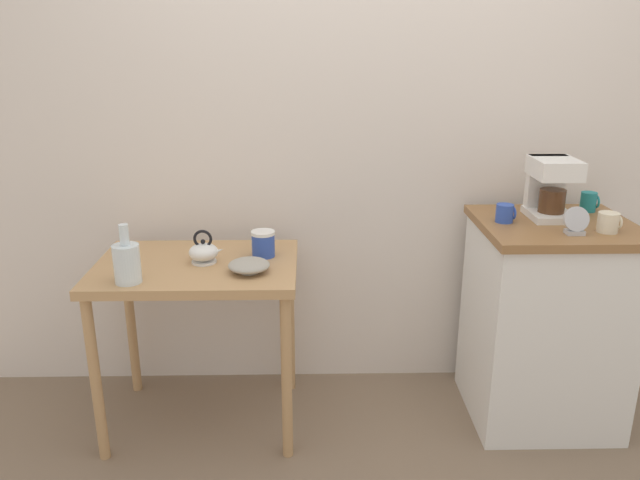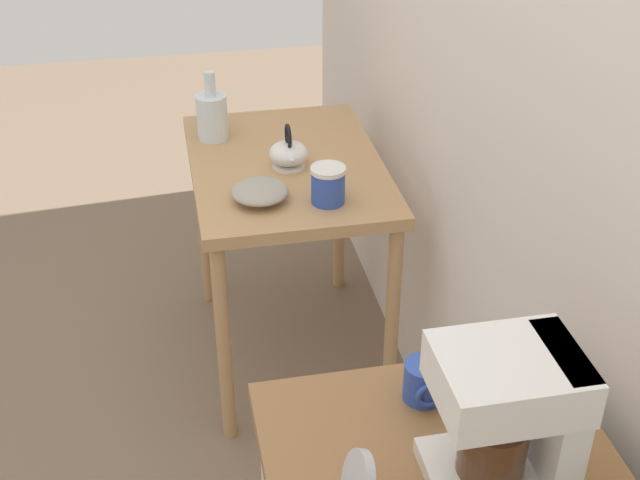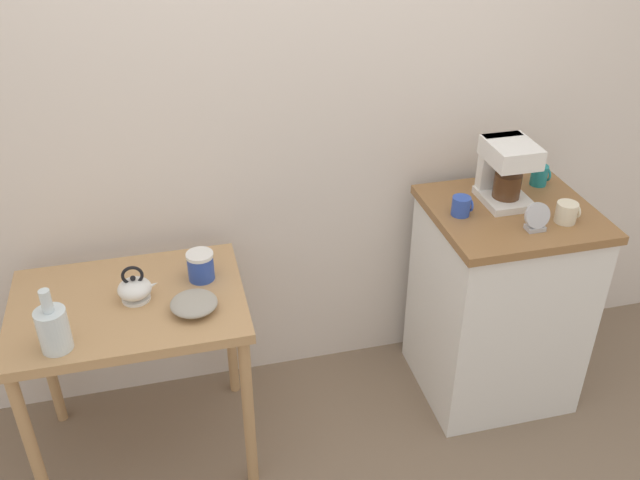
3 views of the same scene
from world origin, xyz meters
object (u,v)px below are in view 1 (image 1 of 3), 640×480
glass_carafe_vase (127,262)px  table_clock (576,222)px  teakettle (204,252)px  bowl_stoneware (249,265)px  mug_dark_teal (589,202)px  coffee_maker (551,185)px  mug_small_cream (609,222)px  canister_enamel (263,244)px  mug_blue (505,213)px

glass_carafe_vase → table_clock: table_clock is taller
glass_carafe_vase → table_clock: bearing=2.5°
teakettle → table_clock: size_ratio=1.33×
bowl_stoneware → mug_dark_teal: mug_dark_teal is taller
bowl_stoneware → coffee_maker: size_ratio=0.65×
bowl_stoneware → coffee_maker: bearing=10.4°
table_clock → mug_small_cream: bearing=11.4°
coffee_maker → mug_dark_teal: coffee_maker is taller
mug_small_cream → mug_dark_teal: bearing=79.9°
glass_carafe_vase → canister_enamel: size_ratio=2.08×
mug_small_cream → table_clock: table_clock is taller
teakettle → table_clock: table_clock is taller
bowl_stoneware → canister_enamel: 0.20m
bowl_stoneware → glass_carafe_vase: size_ratio=0.72×
mug_small_cream → table_clock: 0.15m
teakettle → coffee_maker: size_ratio=0.58×
glass_carafe_vase → mug_dark_teal: bearing=12.0°
mug_dark_teal → table_clock: bearing=-120.7°
canister_enamel → mug_blue: bearing=-2.0°
coffee_maker → table_clock: 0.27m
mug_dark_teal → table_clock: (-0.20, -0.34, 0.01)m
coffee_maker → mug_blue: (-0.21, -0.08, -0.10)m
canister_enamel → mug_blue: size_ratio=1.41×
bowl_stoneware → mug_dark_teal: (1.50, 0.32, 0.17)m
mug_blue → bowl_stoneware: bearing=-171.6°
canister_enamel → coffee_maker: bearing=1.9°
canister_enamel → mug_dark_teal: bearing=4.9°
canister_enamel → mug_dark_teal: mug_dark_teal is taller
mug_blue → coffee_maker: bearing=20.0°
mug_small_cream → mug_dark_teal: size_ratio=1.03×
mug_blue → teakettle: bearing=-178.2°
bowl_stoneware → coffee_maker: coffee_maker is taller
bowl_stoneware → table_clock: size_ratio=1.49×
coffee_maker → mug_blue: bearing=-160.0°
glass_carafe_vase → mug_small_cream: mug_small_cream is taller
glass_carafe_vase → coffee_maker: (1.75, 0.33, 0.22)m
bowl_stoneware → teakettle: bearing=149.2°
canister_enamel → coffee_maker: size_ratio=0.44×
bowl_stoneware → teakettle: 0.23m
mug_blue → mug_dark_teal: bearing=20.7°
coffee_maker → mug_dark_teal: bearing=21.3°
teakettle → canister_enamel: size_ratio=1.33×
mug_blue → mug_small_cream: bearing=-21.7°
glass_carafe_vase → mug_blue: bearing=9.4°
glass_carafe_vase → mug_dark_teal: mug_dark_teal is taller
canister_enamel → coffee_maker: 1.27m
teakettle → glass_carafe_vase: bearing=-140.5°
mug_dark_teal → coffee_maker: bearing=-158.7°
table_clock → canister_enamel: bearing=170.4°
teakettle → table_clock: (1.50, -0.14, 0.16)m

